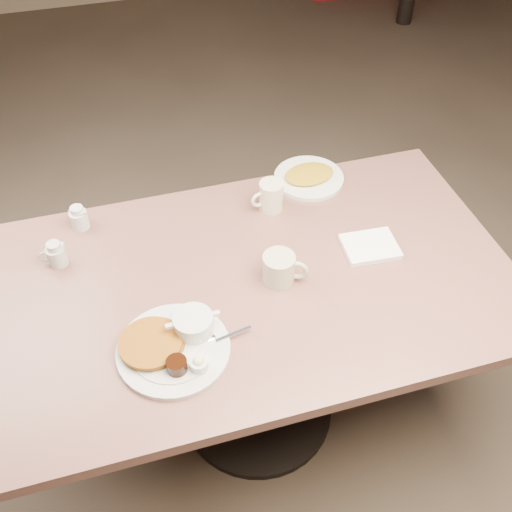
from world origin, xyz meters
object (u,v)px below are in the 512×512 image
object	(u,v)px
creamer_right	(79,218)
hash_plate	(309,177)
coffee_mug_near	(280,268)
coffee_mug_far	(270,196)
creamer_left	(56,254)
diner_table	(258,314)
main_plate	(174,343)

from	to	relation	value
creamer_right	hash_plate	xyz separation A→B (m)	(0.78, 0.02, -0.02)
hash_plate	creamer_right	bearing A→B (deg)	-178.27
coffee_mug_near	creamer_right	xyz separation A→B (m)	(-0.54, 0.39, -0.01)
coffee_mug_far	hash_plate	bearing A→B (deg)	31.22
creamer_left	hash_plate	distance (m)	0.87
coffee_mug_far	creamer_left	xyz separation A→B (m)	(-0.68, -0.06, -0.01)
creamer_left	creamer_right	bearing A→B (deg)	62.18
diner_table	creamer_left	xyz separation A→B (m)	(-0.56, 0.22, 0.21)
main_plate	coffee_mug_near	bearing A→B (deg)	24.80
main_plate	creamer_left	distance (m)	0.49
main_plate	coffee_mug_far	size ratio (longest dim) A/B	3.13
main_plate	coffee_mug_far	distance (m)	0.62
main_plate	coffee_mug_near	size ratio (longest dim) A/B	2.57
creamer_right	coffee_mug_far	bearing A→B (deg)	-7.61
creamer_left	creamer_right	distance (m)	0.16
creamer_right	hash_plate	world-z (taller)	creamer_right
main_plate	creamer_right	xyz separation A→B (m)	(-0.20, 0.55, 0.01)
main_plate	hash_plate	size ratio (longest dim) A/B	1.38
coffee_mug_far	hash_plate	world-z (taller)	coffee_mug_far
coffee_mug_near	hash_plate	size ratio (longest dim) A/B	0.54
main_plate	hash_plate	xyz separation A→B (m)	(0.58, 0.57, -0.01)
creamer_left	main_plate	bearing A→B (deg)	-55.33
diner_table	creamer_right	size ratio (longest dim) A/B	18.75
main_plate	coffee_mug_near	xyz separation A→B (m)	(0.34, 0.16, 0.02)
coffee_mug_far	creamer_right	size ratio (longest dim) A/B	1.47
coffee_mug_near	creamer_left	size ratio (longest dim) A/B	1.61
main_plate	diner_table	bearing A→B (deg)	32.73
creamer_left	coffee_mug_far	bearing A→B (deg)	5.39
diner_table	coffee_mug_near	size ratio (longest dim) A/B	10.47
diner_table	hash_plate	xyz separation A→B (m)	(0.30, 0.39, 0.18)
diner_table	main_plate	distance (m)	0.38
coffee_mug_far	creamer_left	distance (m)	0.68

